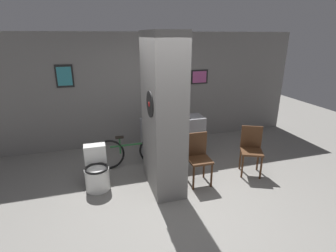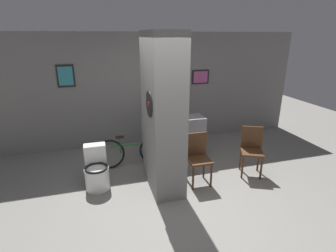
% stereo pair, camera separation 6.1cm
% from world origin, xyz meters
% --- Properties ---
extents(ground_plane, '(14.00, 14.00, 0.00)m').
position_xyz_m(ground_plane, '(0.00, 0.00, 0.00)').
color(ground_plane, gray).
extents(wall_back, '(8.00, 0.09, 2.60)m').
position_xyz_m(wall_back, '(-0.00, 2.63, 1.30)').
color(wall_back, gray).
rests_on(wall_back, ground_plane).
extents(pillar_center, '(0.54, 1.08, 2.60)m').
position_xyz_m(pillar_center, '(0.00, 0.54, 1.30)').
color(pillar_center, gray).
rests_on(pillar_center, ground_plane).
extents(counter_shelf, '(1.32, 0.44, 0.89)m').
position_xyz_m(counter_shelf, '(0.49, 1.53, 0.45)').
color(counter_shelf, gray).
rests_on(counter_shelf, ground_plane).
extents(toilet, '(0.41, 0.57, 0.71)m').
position_xyz_m(toilet, '(-1.13, 0.79, 0.30)').
color(toilet, white).
rests_on(toilet, ground_plane).
extents(chair_near_pillar, '(0.39, 0.39, 0.91)m').
position_xyz_m(chair_near_pillar, '(0.62, 0.46, 0.51)').
color(chair_near_pillar, '#4C2D19').
rests_on(chair_near_pillar, ground_plane).
extents(chair_by_doorway, '(0.52, 0.52, 0.91)m').
position_xyz_m(chair_by_doorway, '(1.72, 0.50, 0.51)').
color(chair_by_doorway, '#4C2D19').
rests_on(chair_by_doorway, ground_plane).
extents(bicycle, '(1.54, 0.42, 0.67)m').
position_xyz_m(bicycle, '(-0.42, 1.39, 0.33)').
color(bicycle, black).
rests_on(bicycle, ground_plane).
extents(bottle_tall, '(0.08, 0.08, 0.25)m').
position_xyz_m(bottle_tall, '(0.69, 1.52, 0.99)').
color(bottle_tall, silver).
rests_on(bottle_tall, counter_shelf).
extents(bottle_short, '(0.06, 0.06, 0.20)m').
position_xyz_m(bottle_short, '(0.58, 1.52, 0.97)').
color(bottle_short, '#267233').
rests_on(bottle_short, counter_shelf).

